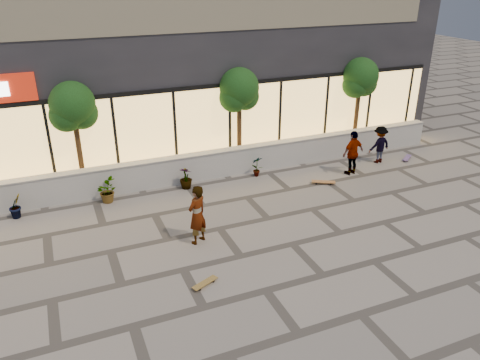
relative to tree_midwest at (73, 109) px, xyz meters
name	(u,v)px	position (x,y,z in m)	size (l,w,h in m)	color
ground	(266,290)	(3.50, -7.70, -2.99)	(80.00, 80.00, 0.00)	gray
planter_wall	(184,169)	(3.50, -0.70, -2.46)	(22.00, 0.42, 1.04)	beige
retail_building	(144,44)	(3.50, 4.79, 1.26)	(24.00, 9.17, 8.50)	#242429
shrub_b	(16,206)	(-2.20, -1.25, -2.58)	(0.45, 0.36, 0.81)	#193711
shrub_c	(106,191)	(0.60, -1.25, -2.58)	(0.73, 0.63, 0.81)	#193711
shrub_d	(186,178)	(3.40, -1.25, -2.58)	(0.45, 0.45, 0.81)	#193711
shrub_e	(257,166)	(6.20, -1.25, -2.58)	(0.43, 0.29, 0.81)	#193711
tree_midwest	(73,109)	(0.00, 0.00, 0.00)	(1.60, 1.50, 3.92)	#463219
tree_mideast	(239,92)	(6.00, 0.00, 0.00)	(1.60, 1.50, 3.92)	#463219
tree_east	(360,80)	(11.50, 0.00, 0.00)	(1.60, 1.50, 3.92)	#463219
skater_center	(197,215)	(2.66, -4.90, -2.09)	(0.65, 0.43, 1.79)	silver
skater_right_near	(353,153)	(9.65, -2.47, -2.12)	(1.02, 0.42, 1.73)	silver
skater_right_far	(380,145)	(11.35, -1.90, -2.22)	(0.98, 0.57, 1.52)	maroon
skateboard_center	(205,283)	(2.18, -6.92, -2.91)	(0.75, 0.47, 0.09)	brown
skateboard_right_near	(323,182)	(8.16, -2.88, -2.90)	(0.86, 0.62, 0.10)	brown
skateboard_right_far	(407,158)	(12.67, -2.14, -2.91)	(0.75, 0.62, 0.09)	#5C447D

